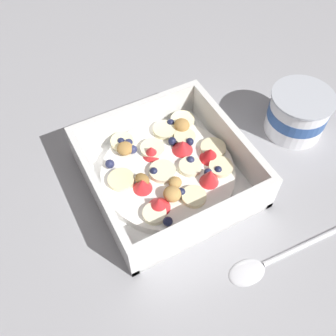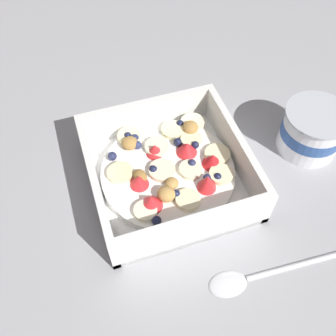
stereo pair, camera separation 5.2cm
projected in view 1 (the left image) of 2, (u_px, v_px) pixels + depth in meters
name	position (u px, v px, depth m)	size (l,w,h in m)	color
ground_plane	(158.00, 176.00, 0.55)	(2.40, 2.40, 0.00)	#9E9EA3
fruit_bowl	(169.00, 171.00, 0.52)	(0.21, 0.21, 0.06)	white
spoon	(266.00, 263.00, 0.46)	(0.03, 0.17, 0.01)	silver
yogurt_cup	(298.00, 113.00, 0.57)	(0.09, 0.09, 0.07)	white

